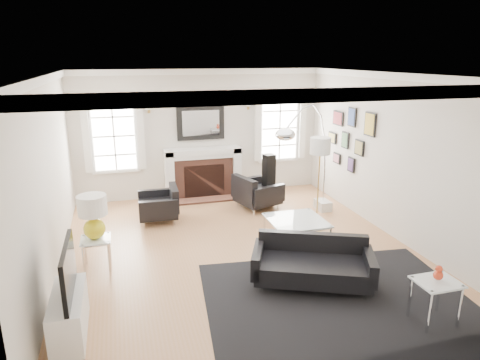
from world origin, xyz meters
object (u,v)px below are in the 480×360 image
object	(u,v)px
coffee_table	(296,221)
arc_floor_lamp	(307,159)
armchair_left	(161,205)
gourd_lamp	(93,214)
armchair_right	(255,193)
fireplace	(203,173)
sofa	(312,264)

from	to	relation	value
coffee_table	arc_floor_lamp	size ratio (longest dim) A/B	0.40
coffee_table	arc_floor_lamp	world-z (taller)	arc_floor_lamp
armchair_left	gourd_lamp	xyz separation A→B (m)	(-1.12, -1.69, 0.55)
gourd_lamp	armchair_left	bearing A→B (deg)	56.50
armchair_right	gourd_lamp	world-z (taller)	gourd_lamp
fireplace	arc_floor_lamp	distance (m)	2.69
fireplace	coffee_table	world-z (taller)	fireplace
armchair_right	gourd_lamp	bearing A→B (deg)	-149.08
sofa	armchair_left	xyz separation A→B (m)	(-1.77, 2.98, 0.02)
arc_floor_lamp	sofa	bearing A→B (deg)	-111.72
fireplace	sofa	world-z (taller)	fireplace
armchair_left	coffee_table	bearing A→B (deg)	-38.20
fireplace	gourd_lamp	bearing A→B (deg)	-127.16
sofa	gourd_lamp	world-z (taller)	gourd_lamp
fireplace	arc_floor_lamp	bearing A→B (deg)	-54.04
gourd_lamp	fireplace	bearing A→B (deg)	52.84
armchair_left	armchair_right	distance (m)	1.97
fireplace	armchair_right	bearing A→B (deg)	-50.35
gourd_lamp	arc_floor_lamp	bearing A→B (deg)	12.18
armchair_left	arc_floor_lamp	world-z (taller)	arc_floor_lamp
fireplace	coffee_table	size ratio (longest dim) A/B	1.84
armchair_right	coffee_table	distance (m)	1.82
fireplace	arc_floor_lamp	xyz separation A→B (m)	(1.52, -2.10, 0.71)
armchair_right	arc_floor_lamp	size ratio (longest dim) A/B	0.46
armchair_left	armchair_right	size ratio (longest dim) A/B	0.79
fireplace	sofa	distance (m)	4.26
sofa	armchair_right	size ratio (longest dim) A/B	1.68
fireplace	arc_floor_lamp	size ratio (longest dim) A/B	0.73
armchair_left	armchair_right	xyz separation A→B (m)	(1.96, 0.16, 0.02)
armchair_left	coffee_table	xyz separation A→B (m)	(2.10, -1.65, 0.07)
arc_floor_lamp	fireplace	bearing A→B (deg)	125.96
armchair_right	sofa	bearing A→B (deg)	-93.48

